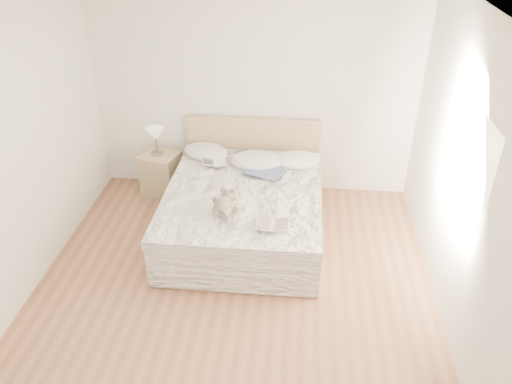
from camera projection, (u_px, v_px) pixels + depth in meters
floor at (231, 301)px, 4.89m from camera, size 4.00×4.50×0.00m
ceiling at (221, 15)px, 3.48m from camera, size 4.00×4.50×0.00m
wall_back at (254, 90)px, 6.10m from camera, size 4.00×0.02×2.70m
wall_left at (0, 171)px, 4.35m from camera, size 0.02×4.50×2.70m
wall_right at (472, 194)px, 4.02m from camera, size 0.02×4.50×2.70m
window at (463, 165)px, 4.23m from camera, size 0.02×1.30×1.10m
bed at (245, 208)px, 5.74m from camera, size 1.72×2.14×1.00m
nightstand at (161, 173)px, 6.50m from camera, size 0.53×0.49×0.56m
table_lamp at (156, 136)px, 6.22m from camera, size 0.25×0.25×0.36m
pillow_left at (206, 152)px, 6.24m from camera, size 0.68×0.57×0.17m
pillow_middle at (257, 161)px, 6.03m from camera, size 0.67×0.48×0.19m
pillow_right at (297, 160)px, 6.05m from camera, size 0.61×0.46×0.17m
blouse at (270, 165)px, 5.95m from camera, size 0.90×0.92×0.03m
photo_book at (214, 162)px, 6.01m from camera, size 0.35×0.28×0.02m
childrens_book at (273, 225)px, 4.91m from camera, size 0.34×0.23×0.02m
teddy_bear at (223, 210)px, 5.09m from camera, size 0.27×0.36×0.18m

